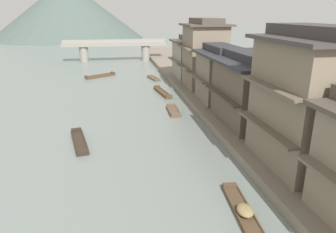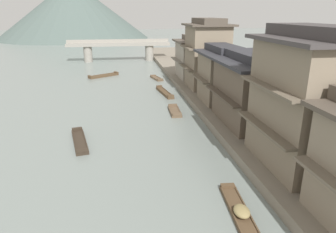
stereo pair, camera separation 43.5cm
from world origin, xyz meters
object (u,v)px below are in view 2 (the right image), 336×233
Objects in this scene: boat_moored_nearest at (104,76)px; house_waterfront_second at (309,100)px; house_waterfront_tall at (257,90)px; house_waterfront_end at (197,57)px; boat_moored_far at (241,215)px; boat_midriver_upstream at (157,78)px; stone_bridge at (119,48)px; boat_moored_second at (80,141)px; house_waterfront_narrow at (222,74)px; boat_midriver_drifting at (175,111)px; boat_moored_third at (165,93)px; house_waterfront_far at (207,54)px.

house_waterfront_second is (14.03, -34.95, 4.88)m from boat_moored_nearest.
house_waterfront_tall is 20.79m from house_waterfront_end.
house_waterfront_end is at bearing 79.76° from boat_moored_far.
boat_midriver_upstream is (-0.00, 35.53, -0.07)m from boat_moored_far.
stone_bridge is (-11.23, 51.91, -2.12)m from house_waterfront_second.
house_waterfront_tall reaches higher than boat_moored_second.
boat_moored_nearest is 0.67× the size of house_waterfront_end.
house_waterfront_second is at bearing -26.35° from boat_moored_second.
boat_moored_second is at bearing 129.54° from boat_moored_far.
house_waterfront_second is at bearing -90.67° from house_waterfront_end.
house_waterfront_tall is 45.38m from stone_bridge.
house_waterfront_narrow is (-0.77, 7.17, 0.02)m from house_waterfront_tall.
house_waterfront_narrow is (-0.41, 15.21, -1.28)m from house_waterfront_second.
house_waterfront_tall reaches higher than boat_midriver_upstream.
house_waterfront_tall reaches higher than boat_midriver_drifting.
boat_moored_nearest is at bearing 88.07° from boat_moored_second.
boat_moored_third is at bearing 89.11° from boat_midriver_drifting.
boat_moored_third is 1.51× the size of boat_midriver_upstream.
house_waterfront_far reaches higher than house_waterfront_narrow.
boat_midriver_upstream is at bearing 89.32° from boat_moored_third.
boat_moored_second is at bearing -125.53° from house_waterfront_end.
boat_moored_second is 0.23× the size of stone_bridge.
house_waterfront_end reaches higher than stone_bridge.
house_waterfront_end is at bearing 89.33° from house_waterfront_second.
boat_moored_second is 0.84× the size of house_waterfront_narrow.
house_waterfront_end reaches higher than boat_moored_far.
house_waterfront_end is at bearing 90.08° from house_waterfront_tall.
boat_moored_third is 15.71m from house_waterfront_tall.
house_waterfront_tall is (14.40, -26.91, 3.57)m from boat_moored_nearest.
house_waterfront_narrow reaches higher than boat_midriver_upstream.
house_waterfront_narrow is 7.04m from house_waterfront_far.
stone_bridge is (2.80, 16.96, 2.76)m from boat_moored_nearest.
boat_moored_third is at bearing 127.59° from house_waterfront_narrow.
boat_midriver_drifting is 38.36m from stone_bridge.
house_waterfront_far reaches higher than house_waterfront_end.
boat_moored_third is 9.49m from boat_midriver_upstream.
boat_moored_second is 11.29m from boat_midriver_drifting.
house_waterfront_tall reaches higher than boat_moored_third.
house_waterfront_tall is at bearing -75.81° from boat_midriver_upstream.
boat_moored_far is 27.07m from house_waterfront_far.
boat_moored_nearest is 0.81× the size of house_waterfront_narrow.
house_waterfront_tall is at bearing 63.59° from boat_moored_far.
house_waterfront_tall is at bearing -44.09° from boat_midriver_drifting.
boat_midriver_drifting is 0.95× the size of boat_midriver_upstream.
boat_moored_second is 1.34× the size of boat_midriver_upstream.
house_waterfront_narrow is (5.18, -16.37, 3.63)m from boat_midriver_upstream.
house_waterfront_far is at bearing 0.39° from boat_moored_third.
boat_midriver_upstream is 0.62× the size of house_waterfront_narrow.
boat_moored_nearest is 0.85× the size of boat_moored_far.
house_waterfront_narrow is 38.28m from stone_bridge.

